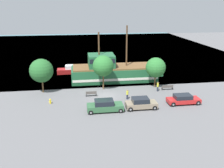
{
  "coord_description": "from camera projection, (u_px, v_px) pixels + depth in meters",
  "views": [
    {
      "loc": [
        -4.32,
        -36.82,
        14.01
      ],
      "look_at": [
        1.23,
        2.0,
        1.2
      ],
      "focal_mm": 40.0,
      "sensor_mm": 36.0,
      "label": 1
    }
  ],
  "objects": [
    {
      "name": "ground_plane",
      "position": [
        106.0,
        95.0,
        39.58
      ],
      "size": [
        160.0,
        160.0,
        0.0
      ],
      "primitive_type": "plane",
      "color": "#5B5B5E"
    },
    {
      "name": "fire_hydrant",
      "position": [
        50.0,
        101.0,
        36.23
      ],
      "size": [
        0.42,
        0.25,
        0.76
      ],
      "color": "yellow",
      "rests_on": "ground_plane"
    },
    {
      "name": "pedestrian_walking_far",
      "position": [
        127.0,
        94.0,
        37.81
      ],
      "size": [
        0.32,
        0.32,
        1.54
      ],
      "color": "#232838",
      "rests_on": "ground_plane"
    },
    {
      "name": "tree_row_east",
      "position": [
        41.0,
        71.0,
        39.85
      ],
      "size": [
        3.79,
        3.79,
        5.56
      ],
      "color": "brown",
      "rests_on": "ground_plane"
    },
    {
      "name": "tree_row_mideast",
      "position": [
        103.0,
        66.0,
        41.25
      ],
      "size": [
        3.51,
        3.51,
        5.8
      ],
      "color": "brown",
      "rests_on": "ground_plane"
    },
    {
      "name": "bench_promenade_east",
      "position": [
        91.0,
        94.0,
        39.08
      ],
      "size": [
        1.69,
        0.45,
        0.85
      ],
      "color": "#4C4742",
      "rests_on": "ground_plane"
    },
    {
      "name": "moored_boat_dockside",
      "position": [
        75.0,
        70.0,
        52.04
      ],
      "size": [
        7.43,
        2.12,
        1.68
      ],
      "color": "maroon",
      "rests_on": "water_surface"
    },
    {
      "name": "pedestrian_walking_near",
      "position": [
        158.0,
        87.0,
        41.22
      ],
      "size": [
        0.32,
        0.32,
        1.62
      ],
      "color": "#232838",
      "rests_on": "ground_plane"
    },
    {
      "name": "pirate_ship",
      "position": [
        113.0,
        71.0,
        46.93
      ],
      "size": [
        17.11,
        5.61,
        10.15
      ],
      "color": "#1E5633",
      "rests_on": "water_surface"
    },
    {
      "name": "parked_car_curb_front",
      "position": [
        105.0,
        106.0,
        33.59
      ],
      "size": [
        4.86,
        2.01,
        1.62
      ],
      "color": "#2D5B38",
      "rests_on": "ground_plane"
    },
    {
      "name": "tree_row_midwest",
      "position": [
        156.0,
        68.0,
        42.52
      ],
      "size": [
        3.41,
        3.41,
        5.19
      ],
      "color": "brown",
      "rests_on": "ground_plane"
    },
    {
      "name": "parked_car_curb_rear",
      "position": [
        141.0,
        103.0,
        34.45
      ],
      "size": [
        4.32,
        1.95,
        1.58
      ],
      "color": "#7F705B",
      "rests_on": "ground_plane"
    },
    {
      "name": "parked_car_curb_mid",
      "position": [
        183.0,
        99.0,
        36.09
      ],
      "size": [
        4.69,
        1.92,
        1.41
      ],
      "color": "#B21E1E",
      "rests_on": "ground_plane"
    },
    {
      "name": "bench_promenade_west",
      "position": [
        167.0,
        87.0,
        41.97
      ],
      "size": [
        1.92,
        0.45,
        0.85
      ],
      "color": "#4C4742",
      "rests_on": "ground_plane"
    },
    {
      "name": "water_surface",
      "position": [
        90.0,
        48.0,
        80.99
      ],
      "size": [
        80.0,
        80.0,
        0.0
      ],
      "primitive_type": "plane",
      "color": "teal",
      "rests_on": "ground"
    }
  ]
}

